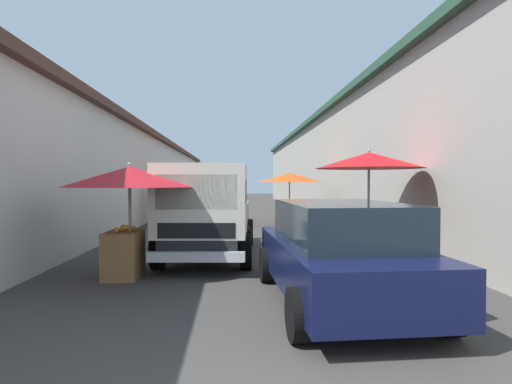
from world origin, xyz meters
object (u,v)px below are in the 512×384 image
at_px(fruit_stall_near_left, 129,190).
at_px(hatchback_car, 339,252).
at_px(fruit_stall_far_right, 178,188).
at_px(fruit_stall_far_left, 289,183).
at_px(fruit_stall_near_right, 367,177).
at_px(vendor_by_crates, 171,207).
at_px(delivery_truck, 206,214).

distance_m(fruit_stall_near_left, hatchback_car, 3.97).
xyz_separation_m(fruit_stall_far_right, fruit_stall_near_left, (-9.18, -0.35, 0.11)).
distance_m(fruit_stall_far_left, hatchback_car, 10.83).
relative_size(fruit_stall_near_right, fruit_stall_far_left, 0.94).
distance_m(fruit_stall_far_right, fruit_stall_near_left, 9.18).
bearing_deg(fruit_stall_far_right, vendor_by_crates, -175.34).
bearing_deg(hatchback_car, fruit_stall_near_right, -24.85).
bearing_deg(fruit_stall_near_right, fruit_stall_near_left, 104.69).
xyz_separation_m(fruit_stall_near_left, fruit_stall_far_left, (8.90, -4.20, 0.09)).
xyz_separation_m(fruit_stall_far_right, delivery_truck, (-7.95, -1.68, -0.44)).
bearing_deg(fruit_stall_far_left, hatchback_car, 175.75).
bearing_deg(fruit_stall_far_right, fruit_stall_near_right, -146.64).
relative_size(fruit_stall_far_right, hatchback_car, 0.55).
distance_m(fruit_stall_far_right, hatchback_car, 11.68).
height_order(fruit_stall_near_left, fruit_stall_far_left, fruit_stall_far_left).
distance_m(fruit_stall_near_left, fruit_stall_near_right, 5.03).
relative_size(fruit_stall_far_left, vendor_by_crates, 1.56).
height_order(fruit_stall_near_right, hatchback_car, fruit_stall_near_right).
relative_size(hatchback_car, delivery_truck, 0.80).
height_order(fruit_stall_far_left, hatchback_car, fruit_stall_far_left).
height_order(hatchback_car, vendor_by_crates, vendor_by_crates).
xyz_separation_m(fruit_stall_far_right, fruit_stall_far_left, (-0.28, -4.55, 0.19)).
xyz_separation_m(hatchback_car, vendor_by_crates, (6.97, 3.42, 0.23)).
xyz_separation_m(fruit_stall_far_right, hatchback_car, (-11.04, -3.75, -0.75)).
bearing_deg(vendor_by_crates, fruit_stall_near_right, -128.24).
bearing_deg(delivery_truck, hatchback_car, -146.09).
height_order(fruit_stall_far_right, fruit_stall_near_left, fruit_stall_near_left).
bearing_deg(fruit_stall_near_right, vendor_by_crates, 51.76).
bearing_deg(hatchback_car, fruit_stall_near_left, 61.33).
relative_size(fruit_stall_near_left, delivery_truck, 0.48).
relative_size(hatchback_car, vendor_by_crates, 2.38).
distance_m(fruit_stall_near_right, hatchback_car, 3.62).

